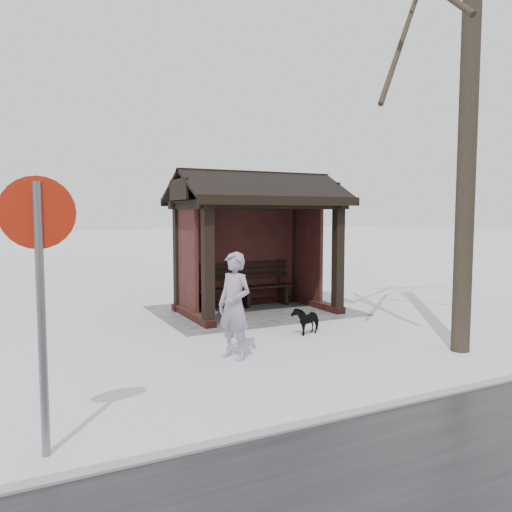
{
  "coord_description": "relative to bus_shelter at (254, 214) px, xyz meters",
  "views": [
    {
      "loc": [
        4.87,
        9.7,
        2.18
      ],
      "look_at": [
        0.43,
        0.8,
        1.33
      ],
      "focal_mm": 35.0,
      "sensor_mm": 36.0,
      "label": 1
    }
  ],
  "objects": [
    {
      "name": "dog",
      "position": [
        0.07,
        2.28,
        -1.91
      ],
      "size": [
        0.65,
        0.47,
        0.5
      ],
      "primitive_type": "imported",
      "rotation": [
        0.0,
        0.0,
        1.95
      ],
      "color": "black",
      "rests_on": "ground"
    },
    {
      "name": "pedestrian",
      "position": [
        1.87,
        3.13,
        -1.36
      ],
      "size": [
        0.59,
        0.69,
        1.61
      ],
      "primitive_type": "imported",
      "rotation": [
        0.0,
        0.0,
        1.98
      ],
      "color": "#94869E",
      "rests_on": "ground"
    },
    {
      "name": "road_sign",
      "position": [
        4.63,
        5.13,
        -0.37
      ],
      "size": [
        0.64,
        0.1,
        2.51
      ],
      "rotation": [
        0.0,
        0.0,
        -0.05
      ],
      "color": "slate",
      "rests_on": "ground"
    },
    {
      "name": "ground",
      "position": [
        0.0,
        0.16,
        -2.17
      ],
      "size": [
        120.0,
        120.0,
        0.0
      ],
      "primitive_type": "plane",
      "color": "silver",
      "rests_on": "ground"
    },
    {
      "name": "bus_shelter",
      "position": [
        0.0,
        0.0,
        0.0
      ],
      "size": [
        3.6,
        2.4,
        3.09
      ],
      "color": "#371614",
      "rests_on": "ground"
    },
    {
      "name": "kerb",
      "position": [
        0.0,
        5.66,
        -2.16
      ],
      "size": [
        120.0,
        0.15,
        0.06
      ],
      "primitive_type": "cube",
      "color": "gray",
      "rests_on": "ground"
    },
    {
      "name": "trampled_patch",
      "position": [
        0.0,
        -0.04,
        -2.16
      ],
      "size": [
        4.2,
        3.2,
        0.02
      ],
      "primitive_type": "cube",
      "color": "gray",
      "rests_on": "ground"
    }
  ]
}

